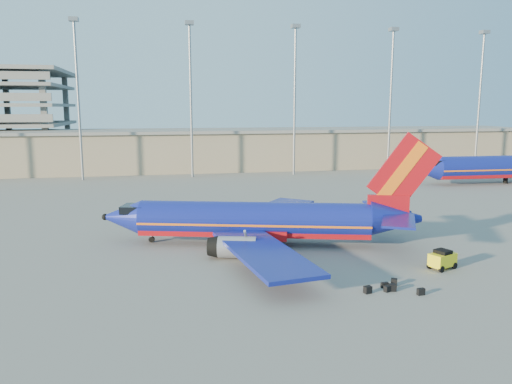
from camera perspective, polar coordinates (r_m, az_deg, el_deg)
The scene contains 7 objects.
ground at distance 51.92m, azimuth 1.81°, elevation -5.12°, with size 220.00×220.00×0.00m, color slate.
terminal_building at distance 109.37m, azimuth 0.15°, elevation 5.03°, with size 122.00×16.00×8.50m.
light_mast_row at distance 96.38m, azimuth -1.41°, elevation 12.27°, with size 101.60×1.60×28.65m.
aircraft_main at distance 48.46m, azimuth 0.67°, elevation -3.34°, with size 31.83×30.20×11.01m.
aircraft_second at distance 98.16m, azimuth 27.19°, elevation 2.60°, with size 37.85×14.74×12.81m.
baggage_tug at distance 44.49m, azimuth 20.53°, elevation -7.18°, with size 2.60×2.11×1.62m.
luggage_pile at distance 38.43m, azimuth 15.09°, elevation -10.49°, with size 4.19×2.63×0.53m.
Camera 1 is at (-11.25, -48.91, 13.33)m, focal length 35.00 mm.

